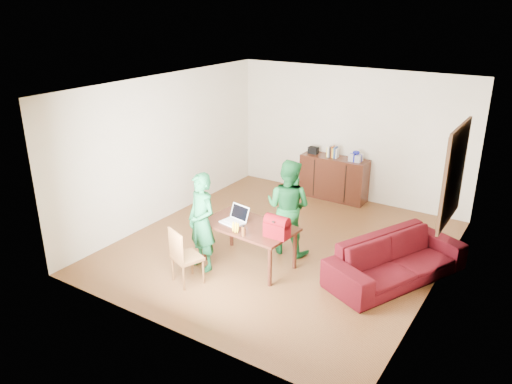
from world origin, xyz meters
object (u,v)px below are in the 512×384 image
Objects in this scene: chair at (187,267)px; red_bag at (277,228)px; bottle at (243,231)px; table at (249,230)px; sofa at (396,259)px; person_near at (202,222)px; person_far at (288,207)px; laptop at (232,220)px.

chair is 2.42× the size of red_bag.
chair is 0.99m from bottle.
red_bag is at bearing 60.28° from chair.
table is 9.13× the size of bottle.
sofa is (1.51, 0.93, -0.49)m from red_bag.
sofa is at bearing 31.04° from bottle.
person_far is at bearing 72.23° from person_near.
bottle is (0.39, -0.28, 0.04)m from laptop.
red_bag reaches higher than laptop.
person_far is 4.41× the size of red_bag.
person_near is at bearing -116.04° from laptop.
person_far is at bearing 109.05° from red_bag.
laptop is at bearing 144.89° from bottle.
laptop is (0.29, 0.39, -0.05)m from person_near.
person_near is 1.17m from red_bag.
person_near is (-0.55, -0.47, 0.18)m from table.
chair is 0.40× the size of sofa.
table is 0.95× the size of person_far.
bottle is 0.46× the size of red_bag.
laptop is at bearing -157.45° from table.
sofa is (1.79, 0.10, -0.47)m from person_far.
person_far is 9.63× the size of bottle.
red_bag is (0.57, -0.12, 0.21)m from table.
chair is 0.71m from person_near.
red_bag is (0.82, -0.04, 0.09)m from laptop.
chair is at bearing -140.60° from red_bag.
person_far is at bearing 66.02° from laptop.
bottle reaches higher than table.
sofa is (2.34, 0.89, -0.40)m from laptop.
person_near is 0.97× the size of person_far.
table is 1.11m from chair.
person_near is 2.96m from sofa.
table is 1.73× the size of chair.
person_far is 0.87m from red_bag.
chair reaches higher than table.
chair is 0.55× the size of person_far.
red_bag is at bearing 8.02° from laptop.
table is 0.68× the size of sofa.
person_near is at bearing -161.83° from red_bag.
chair is at bearing 62.96° from person_far.
laptop is (0.21, 0.87, 0.47)m from chair.
bottle is (0.14, -0.36, 0.16)m from table.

